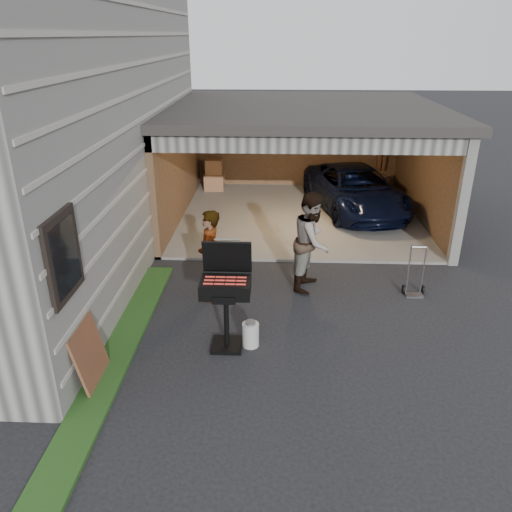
{
  "coord_description": "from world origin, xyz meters",
  "views": [
    {
      "loc": [
        0.14,
        -6.28,
        4.5
      ],
      "look_at": [
        -0.19,
        1.22,
        1.15
      ],
      "focal_mm": 35.0,
      "sensor_mm": 36.0,
      "label": 1
    }
  ],
  "objects_px": {
    "minivan": "(355,191)",
    "woman": "(210,256)",
    "hand_truck": "(414,285)",
    "propane_tank": "(251,335)",
    "bbq_grill": "(226,290)",
    "plywood_panel": "(90,355)",
    "man": "(312,241)"
  },
  "relations": [
    {
      "from": "minivan",
      "to": "bbq_grill",
      "type": "relative_size",
      "value": 2.54
    },
    {
      "from": "hand_truck",
      "to": "plywood_panel",
      "type": "bearing_deg",
      "value": -150.29
    },
    {
      "from": "plywood_panel",
      "to": "hand_truck",
      "type": "relative_size",
      "value": 0.95
    },
    {
      "from": "plywood_panel",
      "to": "hand_truck",
      "type": "xyz_separation_m",
      "value": [
        5.15,
        2.81,
        -0.27
      ]
    },
    {
      "from": "minivan",
      "to": "man",
      "type": "distance_m",
      "value": 4.74
    },
    {
      "from": "plywood_panel",
      "to": "hand_truck",
      "type": "distance_m",
      "value": 5.87
    },
    {
      "from": "minivan",
      "to": "hand_truck",
      "type": "bearing_deg",
      "value": -96.87
    },
    {
      "from": "propane_tank",
      "to": "woman",
      "type": "bearing_deg",
      "value": 118.28
    },
    {
      "from": "man",
      "to": "propane_tank",
      "type": "relative_size",
      "value": 4.81
    },
    {
      "from": "bbq_grill",
      "to": "propane_tank",
      "type": "bearing_deg",
      "value": 0.99
    },
    {
      "from": "minivan",
      "to": "bbq_grill",
      "type": "xyz_separation_m",
      "value": [
        -2.87,
        -6.58,
        0.4
      ]
    },
    {
      "from": "minivan",
      "to": "woman",
      "type": "relative_size",
      "value": 2.47
    },
    {
      "from": "woman",
      "to": "plywood_panel",
      "type": "distance_m",
      "value": 2.88
    },
    {
      "from": "woman",
      "to": "hand_truck",
      "type": "relative_size",
      "value": 1.75
    },
    {
      "from": "woman",
      "to": "man",
      "type": "height_order",
      "value": "man"
    },
    {
      "from": "propane_tank",
      "to": "hand_truck",
      "type": "xyz_separation_m",
      "value": [
        2.98,
        1.82,
        -0.01
      ]
    },
    {
      "from": "minivan",
      "to": "bbq_grill",
      "type": "distance_m",
      "value": 7.19
    },
    {
      "from": "woman",
      "to": "plywood_panel",
      "type": "xyz_separation_m",
      "value": [
        -1.35,
        -2.51,
        -0.4
      ]
    },
    {
      "from": "minivan",
      "to": "plywood_panel",
      "type": "relative_size",
      "value": 4.58
    },
    {
      "from": "man",
      "to": "bbq_grill",
      "type": "xyz_separation_m",
      "value": [
        -1.42,
        -2.08,
        0.04
      ]
    },
    {
      "from": "minivan",
      "to": "bbq_grill",
      "type": "bearing_deg",
      "value": -126.17
    },
    {
      "from": "propane_tank",
      "to": "plywood_panel",
      "type": "height_order",
      "value": "plywood_panel"
    },
    {
      "from": "propane_tank",
      "to": "minivan",
      "type": "bearing_deg",
      "value": 69.15
    },
    {
      "from": "minivan",
      "to": "woman",
      "type": "distance_m",
      "value": 6.05
    },
    {
      "from": "minivan",
      "to": "plywood_panel",
      "type": "bearing_deg",
      "value": -134.29
    },
    {
      "from": "man",
      "to": "hand_truck",
      "type": "distance_m",
      "value": 2.09
    },
    {
      "from": "minivan",
      "to": "hand_truck",
      "type": "relative_size",
      "value": 4.33
    },
    {
      "from": "propane_tank",
      "to": "hand_truck",
      "type": "distance_m",
      "value": 3.49
    },
    {
      "from": "woman",
      "to": "plywood_panel",
      "type": "bearing_deg",
      "value": -22.12
    },
    {
      "from": "woman",
      "to": "man",
      "type": "bearing_deg",
      "value": 112.7
    },
    {
      "from": "minivan",
      "to": "man",
      "type": "height_order",
      "value": "man"
    },
    {
      "from": "man",
      "to": "minivan",
      "type": "bearing_deg",
      "value": 0.6
    }
  ]
}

